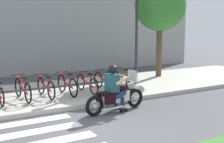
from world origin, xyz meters
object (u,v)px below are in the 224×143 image
motorcycle (116,97)px  bicycle_1 (23,89)px  tree_near_rack (160,6)px  bicycle_3 (67,85)px  bicycle_5 (105,81)px  rider (114,85)px  bike_rack (73,86)px  street_lamp (137,22)px  bicycle_4 (87,83)px  bicycle_6 (123,79)px  bicycle_2 (46,87)px

motorcycle → bicycle_1: bearing=136.0°
tree_near_rack → bicycle_3: bearing=-163.8°
bicycle_1 → bicycle_5: 3.06m
rider → bike_rack: 1.76m
bicycle_5 → street_lamp: street_lamp is taller
bicycle_4 → bicycle_5: bicycle_5 is taller
bicycle_1 → street_lamp: size_ratio=0.38×
rider → bicycle_4: 2.21m
bicycle_5 → bike_rack: 1.63m
rider → street_lamp: 4.96m
rider → bicycle_3: rider is taller
rider → bicycle_1: (-2.17, 2.18, -0.30)m
bicycle_6 → bicycle_4: bearing=180.0°
rider → bike_rack: size_ratio=0.27×
bicycle_6 → street_lamp: 2.92m
bicycle_2 → bicycle_4: (1.53, 0.00, -0.01)m
bicycle_2 → tree_near_rack: (6.12, 1.56, 3.03)m
bicycle_5 → bicycle_6: 0.77m
bicycle_5 → bicycle_6: bearing=-0.0°
bike_rack → bicycle_4: bearing=36.0°
bicycle_1 → tree_near_rack: (6.89, 1.56, 3.01)m
tree_near_rack → bicycle_1: bearing=-167.2°
tree_near_rack → bike_rack: bearing=-158.5°
motorcycle → bicycle_4: bearing=88.8°
bicycle_2 → bicycle_6: 3.06m
bicycle_3 → motorcycle: bearing=-71.7°
bicycle_2 → bicycle_5: (2.30, 0.00, -0.01)m
bicycle_1 → bicycle_5: bicycle_1 is taller
bicycle_5 → tree_near_rack: (3.83, 1.56, 3.03)m
rider → bicycle_2: bearing=122.8°
bicycle_3 → street_lamp: (3.73, 1.16, 2.26)m
bicycle_3 → tree_near_rack: bearing=16.2°
bicycle_3 → bike_rack: size_ratio=0.31×
bicycle_4 → bicycle_2: bearing=-180.0°
rider → bicycle_5: 2.38m
bicycle_6 → bike_rack: (-2.30, -0.55, 0.07)m
motorcycle → bicycle_4: motorcycle is taller
bicycle_6 → bicycle_2: bearing=180.0°
bicycle_1 → bike_rack: (1.53, -0.55, 0.06)m
bicycle_2 → bicycle_3: bearing=-0.0°
rider → street_lamp: (3.09, 3.34, 1.96)m
bicycle_2 → bicycle_3: 0.77m
bicycle_5 → bike_rack: (-1.53, -0.55, 0.08)m
bicycle_3 → street_lamp: 4.51m
street_lamp → bicycle_6: bearing=-141.1°
motorcycle → bicycle_1: motorcycle is taller
bicycle_3 → street_lamp: street_lamp is taller
motorcycle → bike_rack: size_ratio=0.41×
motorcycle → bike_rack: 1.78m
bicycle_6 → bicycle_5: bearing=180.0°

